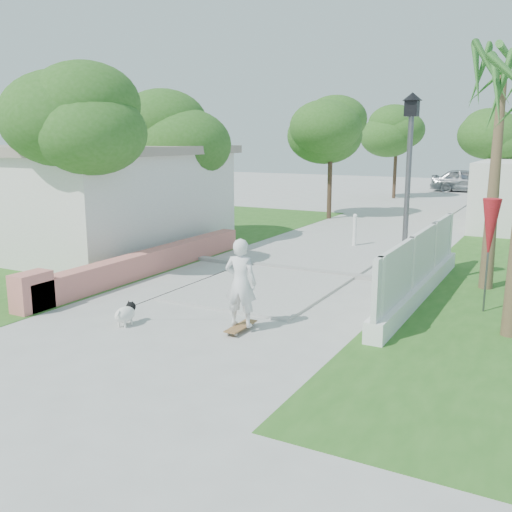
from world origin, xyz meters
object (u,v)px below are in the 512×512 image
Objects in this scene: street_lamp at (408,185)px; bollard at (355,229)px; patio_umbrella at (490,230)px; dog at (126,313)px; skateboarder at (198,287)px; parked_car at (468,181)px.

street_lamp reaches higher than bollard.
street_lamp is 2.27m from patio_umbrella.
dog is at bearing -144.79° from patio_umbrella.
bollard is at bearing 120.96° from street_lamp.
bollard is at bearing 73.59° from dog.
patio_umbrella is (4.60, -5.50, 1.10)m from bollard.
skateboarder is at bearing -142.21° from patio_umbrella.
bollard reaches higher than dog.
skateboarder is (-4.56, -3.54, -0.91)m from patio_umbrella.
patio_umbrella reaches higher than skateboarder.
bollard is 21.62m from parked_car.
bollard is at bearing 129.91° from patio_umbrella.
bollard is 7.25m from patio_umbrella.
street_lamp is at bearing 152.24° from patio_umbrella.
parked_car reaches higher than dog.
parked_car is (-2.40, 26.12, -1.65)m from street_lamp.
skateboarder is at bearing 15.04° from dog.
skateboarder reaches higher than dog.
parked_car is at bearing 99.01° from patio_umbrella.
street_lamp is 4.07× the size of bollard.
dog is 0.14× the size of parked_car.
skateboarder is at bearing 176.31° from parked_car.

